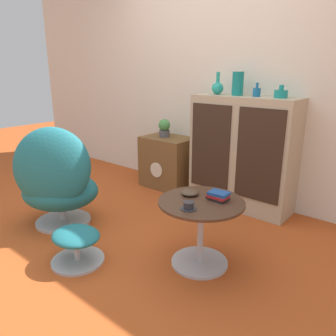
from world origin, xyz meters
TOP-DOWN VIEW (x-y plane):
  - ground_plane at (0.00, 0.00)m, footprint 12.00×12.00m
  - wall_back at (0.00, 1.57)m, footprint 6.40×0.06m
  - sideboard at (0.48, 1.35)m, footprint 1.03×0.38m
  - tv_console at (-0.46, 1.33)m, footprint 0.59×0.43m
  - egg_chair at (-0.54, -0.08)m, footprint 0.90×0.89m
  - ottoman at (0.07, -0.33)m, footprint 0.38×0.38m
  - coffee_table at (0.77, 0.22)m, footprint 0.60×0.60m
  - vase_leftmost at (0.16, 1.36)m, footprint 0.12×0.12m
  - vase_inner_left at (0.38, 1.36)m, footprint 0.11×0.11m
  - vase_inner_right at (0.58, 1.36)m, footprint 0.07×0.07m
  - vase_rightmost at (0.81, 1.36)m, footprint 0.12×0.12m
  - potted_plant at (-0.51, 1.33)m, footprint 0.14×0.14m
  - teacup at (0.78, 0.06)m, footprint 0.11×0.11m
  - book_stack at (0.85, 0.32)m, footprint 0.15×0.12m
  - bowl at (0.64, 0.26)m, footprint 0.13×0.13m

SIDE VIEW (x-z plane):
  - ground_plane at x=0.00m, z-range 0.00..0.00m
  - ottoman at x=0.07m, z-range 0.04..0.29m
  - tv_console at x=-0.46m, z-range 0.00..0.60m
  - coffee_table at x=0.77m, z-range 0.07..0.56m
  - egg_chair at x=-0.54m, z-range -0.03..0.89m
  - bowl at x=0.64m, z-range 0.49..0.53m
  - teacup at x=0.78m, z-range 0.49..0.53m
  - book_stack at x=0.85m, z-range 0.49..0.55m
  - sideboard at x=0.48m, z-range 0.00..1.11m
  - potted_plant at x=-0.51m, z-range 0.60..0.80m
  - vase_rightmost at x=0.81m, z-range 1.09..1.20m
  - vase_inner_right at x=0.58m, z-range 1.09..1.21m
  - vase_leftmost at x=0.16m, z-range 1.07..1.28m
  - vase_inner_left at x=0.38m, z-range 1.11..1.33m
  - wall_back at x=0.00m, z-range 0.00..2.60m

